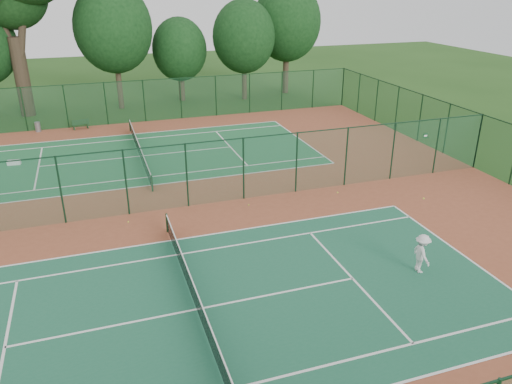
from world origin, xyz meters
TOP-DOWN VIEW (x-y plane):
  - ground at (0.00, 0.00)m, footprint 120.00×120.00m
  - red_pad at (0.00, 0.00)m, footprint 40.00×36.00m
  - court_near at (0.00, -9.00)m, footprint 23.77×10.97m
  - court_far at (0.00, 9.00)m, footprint 23.77×10.97m
  - fence_north at (0.00, 18.00)m, footprint 40.00×0.09m
  - fence_east at (20.00, 0.00)m, footprint 0.09×36.00m
  - fence_divider at (0.00, 0.00)m, footprint 40.00×0.09m
  - tennis_net_near at (0.00, -9.00)m, footprint 0.10×12.90m
  - tennis_net_far at (0.00, 9.00)m, footprint 0.10×12.90m
  - player_near at (9.27, -9.39)m, footprint 0.73×1.14m
  - trash_bin at (-6.89, 17.60)m, footprint 0.47×0.47m
  - bench at (-3.68, 17.25)m, footprint 1.36×0.61m
  - kit_bag at (-7.91, 9.89)m, footprint 0.84×0.39m
  - stray_ball_a at (4.58, -0.98)m, footprint 0.07×0.07m
  - stray_ball_b at (9.85, -0.97)m, footprint 0.07×0.07m
  - stray_ball_c at (-1.69, -0.98)m, footprint 0.07×0.07m
  - evergreen_row at (0.50, 24.25)m, footprint 39.00×5.00m

SIDE VIEW (x-z plane):
  - ground at x=0.00m, z-range 0.00..0.00m
  - evergreen_row at x=0.50m, z-range -6.00..6.00m
  - red_pad at x=0.00m, z-range 0.00..0.01m
  - court_near at x=0.00m, z-range 0.01..0.02m
  - court_far at x=0.00m, z-range 0.01..0.02m
  - stray_ball_a at x=4.58m, z-range 0.01..0.08m
  - stray_ball_b at x=9.85m, z-range 0.01..0.08m
  - stray_ball_c at x=-1.69m, z-range 0.01..0.08m
  - kit_bag at x=-7.91m, z-range 0.01..0.31m
  - trash_bin at x=-6.89m, z-range 0.01..0.78m
  - bench at x=-3.68m, z-range 0.02..0.83m
  - tennis_net_near at x=0.00m, z-range 0.06..1.03m
  - tennis_net_far at x=0.00m, z-range 0.06..1.03m
  - player_near at x=9.27m, z-range 0.02..1.70m
  - fence_east at x=20.00m, z-range 0.01..3.51m
  - fence_north at x=0.00m, z-range 0.01..3.51m
  - fence_divider at x=0.00m, z-range 0.01..3.51m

